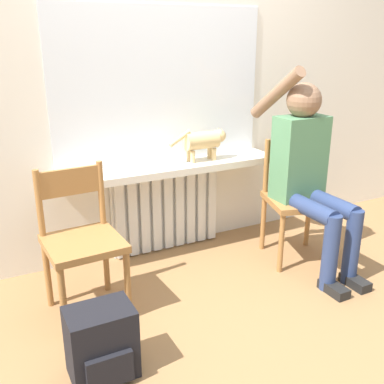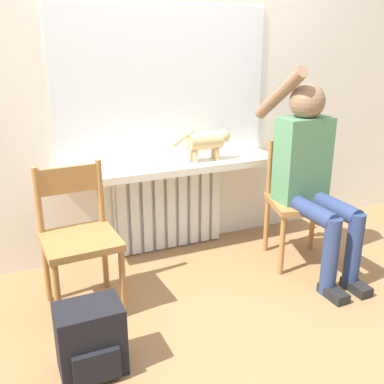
{
  "view_description": "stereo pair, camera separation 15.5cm",
  "coord_description": "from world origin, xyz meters",
  "px_view_note": "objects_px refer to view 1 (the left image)",
  "views": [
    {
      "loc": [
        -1.23,
        -1.68,
        1.51
      ],
      "look_at": [
        0.0,
        0.73,
        0.57
      ],
      "focal_mm": 42.0,
      "sensor_mm": 36.0,
      "label": 1
    },
    {
      "loc": [
        -1.09,
        -1.74,
        1.51
      ],
      "look_at": [
        0.0,
        0.73,
        0.57
      ],
      "focal_mm": 42.0,
      "sensor_mm": 36.0,
      "label": 2
    }
  ],
  "objects_px": {
    "chair_left": "(81,239)",
    "chair_right": "(296,197)",
    "person": "(309,167)",
    "backpack": "(102,343)",
    "cat": "(204,141)"
  },
  "relations": [
    {
      "from": "chair_left",
      "to": "chair_right",
      "type": "relative_size",
      "value": 1.0
    },
    {
      "from": "chair_right",
      "to": "person",
      "type": "xyz_separation_m",
      "value": [
        -0.01,
        -0.11,
        0.25
      ]
    },
    {
      "from": "person",
      "to": "cat",
      "type": "xyz_separation_m",
      "value": [
        -0.49,
        0.55,
        0.12
      ]
    },
    {
      "from": "person",
      "to": "backpack",
      "type": "xyz_separation_m",
      "value": [
        -1.56,
        -0.46,
        -0.52
      ]
    },
    {
      "from": "chair_right",
      "to": "person",
      "type": "bearing_deg",
      "value": -79.06
    },
    {
      "from": "person",
      "to": "backpack",
      "type": "height_order",
      "value": "person"
    },
    {
      "from": "backpack",
      "to": "cat",
      "type": "bearing_deg",
      "value": 43.17
    },
    {
      "from": "chair_left",
      "to": "backpack",
      "type": "bearing_deg",
      "value": -99.74
    },
    {
      "from": "chair_left",
      "to": "person",
      "type": "bearing_deg",
      "value": -7.2
    },
    {
      "from": "cat",
      "to": "backpack",
      "type": "xyz_separation_m",
      "value": [
        -1.08,
        -1.01,
        -0.64
      ]
    },
    {
      "from": "person",
      "to": "backpack",
      "type": "relative_size",
      "value": 3.88
    },
    {
      "from": "chair_left",
      "to": "chair_right",
      "type": "height_order",
      "value": "same"
    },
    {
      "from": "cat",
      "to": "backpack",
      "type": "bearing_deg",
      "value": -136.83
    },
    {
      "from": "chair_right",
      "to": "chair_left",
      "type": "bearing_deg",
      "value": -164.04
    },
    {
      "from": "person",
      "to": "backpack",
      "type": "bearing_deg",
      "value": -163.67
    }
  ]
}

